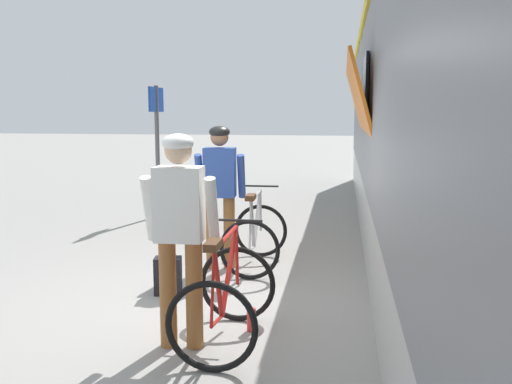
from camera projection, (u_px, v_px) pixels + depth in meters
name	position (u px, v px, depth m)	size (l,w,h in m)	color
ground_plane	(190.00, 308.00, 5.38)	(80.00, 80.00, 0.00)	gray
cyclist_near_in_white	(180.00, 222.00, 4.35)	(0.62, 0.33, 1.76)	#935B2D
cyclist_far_in_blue	(220.00, 184.00, 6.62)	(0.63, 0.34, 1.76)	#935B2D
bicycle_near_red	(226.00, 298.00, 4.49)	(0.71, 1.08, 0.99)	black
bicycle_far_silver	(255.00, 236.00, 6.73)	(0.73, 1.09, 0.99)	black
backpack_on_platform	(168.00, 276.00, 5.77)	(0.28, 0.18, 0.40)	black
water_bottle_near_the_bikes	(251.00, 320.00, 4.80)	(0.08, 0.08, 0.21)	red
platform_sign_post	(157.00, 129.00, 9.88)	(0.08, 0.70, 2.40)	#595B60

